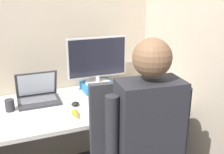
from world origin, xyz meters
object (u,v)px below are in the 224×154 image
object	(u,v)px
laptop	(38,96)
pen_cup	(10,105)
stapler	(149,86)
monitor	(97,60)
carrot_toy	(76,115)
person	(154,150)
paper_box	(98,86)

from	to	relation	value
laptop	pen_cup	bearing A→B (deg)	-154.83
stapler	pen_cup	bearing A→B (deg)	-179.20
monitor	stapler	bearing A→B (deg)	-20.85
carrot_toy	person	world-z (taller)	person
laptop	stapler	size ratio (longest dim) A/B	2.40
pen_cup	stapler	bearing A→B (deg)	0.80
laptop	paper_box	bearing A→B (deg)	8.25
monitor	carrot_toy	distance (m)	0.63
monitor	laptop	size ratio (longest dim) A/B	1.65
laptop	stapler	bearing A→B (deg)	-5.06
pen_cup	paper_box	bearing A→B (deg)	13.45
carrot_toy	pen_cup	size ratio (longest dim) A/B	1.37
carrot_toy	stapler	bearing A→B (deg)	22.19
stapler	person	bearing A→B (deg)	-118.24
paper_box	carrot_toy	xyz separation A→B (m)	(-0.33, -0.47, -0.01)
monitor	pen_cup	size ratio (longest dim) A/B	5.96
stapler	carrot_toy	xyz separation A→B (m)	(-0.76, -0.31, -0.01)
laptop	person	size ratio (longest dim) A/B	0.24
person	paper_box	bearing A→B (deg)	86.92
monitor	stapler	xyz separation A→B (m)	(0.44, -0.17, -0.24)
paper_box	monitor	world-z (taller)	monitor
monitor	laptop	world-z (taller)	monitor
paper_box	laptop	size ratio (longest dim) A/B	0.87
paper_box	pen_cup	bearing A→B (deg)	-166.55
monitor	carrot_toy	size ratio (longest dim) A/B	4.35
paper_box	monitor	bearing A→B (deg)	90.00
paper_box	monitor	size ratio (longest dim) A/B	0.53
laptop	pen_cup	world-z (taller)	laptop
stapler	person	size ratio (longest dim) A/B	0.10
monitor	carrot_toy	xyz separation A→B (m)	(-0.33, -0.48, -0.25)
paper_box	stapler	xyz separation A→B (m)	(0.44, -0.16, -0.00)
paper_box	monitor	xyz separation A→B (m)	(-0.00, 0.00, 0.24)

